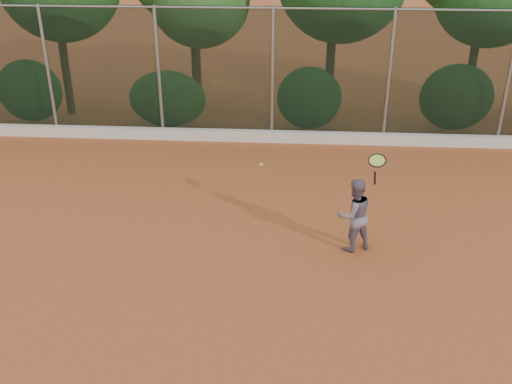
{
  "coord_description": "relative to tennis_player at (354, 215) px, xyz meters",
  "views": [
    {
      "loc": [
        0.62,
        -7.69,
        5.4
      ],
      "look_at": [
        0.0,
        1.0,
        1.25
      ],
      "focal_mm": 40.0,
      "sensor_mm": 36.0,
      "label": 1
    }
  ],
  "objects": [
    {
      "name": "concrete_curb",
      "position": [
        -1.72,
        5.46,
        -0.54
      ],
      "size": [
        24.0,
        0.2,
        0.3
      ],
      "primitive_type": "cube",
      "color": "silver",
      "rests_on": "ground"
    },
    {
      "name": "tennis_racket",
      "position": [
        0.3,
        -0.08,
        1.05
      ],
      "size": [
        0.37,
        0.36,
        0.58
      ],
      "color": "black",
      "rests_on": "ground"
    },
    {
      "name": "chainlink_fence",
      "position": [
        -1.72,
        5.64,
        1.17
      ],
      "size": [
        24.09,
        0.09,
        3.5
      ],
      "color": "black",
      "rests_on": "ground"
    },
    {
      "name": "tennis_player",
      "position": [
        0.0,
        0.0,
        0.0
      ],
      "size": [
        0.82,
        0.75,
        1.37
      ],
      "primitive_type": "imported",
      "rotation": [
        0.0,
        0.0,
        3.56
      ],
      "color": "slate",
      "rests_on": "ground"
    },
    {
      "name": "ground",
      "position": [
        -1.72,
        -1.36,
        -0.69
      ],
      "size": [
        80.0,
        80.0,
        0.0
      ],
      "primitive_type": "plane",
      "color": "#AF5529",
      "rests_on": "ground"
    },
    {
      "name": "tennis_ball_in_flight",
      "position": [
        -1.63,
        -0.41,
        1.09
      ],
      "size": [
        0.07,
        0.07,
        0.07
      ],
      "color": "#AECC2E",
      "rests_on": "ground"
    }
  ]
}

